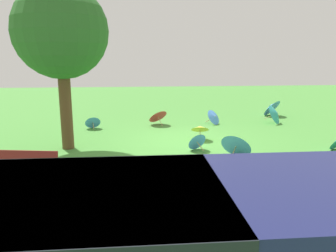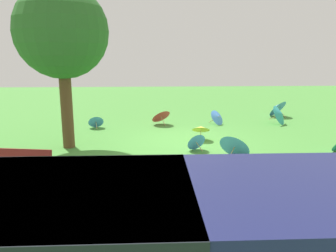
# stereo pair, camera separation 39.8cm
# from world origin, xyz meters

# --- Properties ---
(ground) EXTENTS (40.00, 40.00, 0.00)m
(ground) POSITION_xyz_m (0.00, 0.00, 0.00)
(ground) COLOR #478C38
(van_dark) EXTENTS (4.62, 2.16, 1.53)m
(van_dark) POSITION_xyz_m (1.14, 7.37, 0.91)
(van_dark) COLOR #191E4C
(van_dark) RESTS_ON ground
(park_bench) EXTENTS (1.66, 0.74, 0.90)m
(park_bench) POSITION_xyz_m (3.72, 3.69, 0.47)
(park_bench) COLOR maroon
(park_bench) RESTS_ON ground
(shade_tree) EXTENTS (2.66, 2.66, 4.73)m
(shade_tree) POSITION_xyz_m (3.48, 0.50, 3.36)
(shade_tree) COLOR brown
(shade_tree) RESTS_ON ground
(parasol_red_1) EXTENTS (1.01, 0.98, 0.69)m
(parasol_red_1) POSITION_xyz_m (0.59, -2.67, 0.39)
(parasol_red_1) COLOR tan
(parasol_red_1) RESTS_ON ground
(parasol_teal_0) EXTENTS (0.95, 1.00, 0.82)m
(parasol_teal_0) POSITION_xyz_m (-4.28, -2.47, 0.41)
(parasol_teal_0) COLOR tan
(parasol_teal_0) RESTS_ON ground
(parasol_blue_1) EXTENTS (0.80, 0.80, 0.62)m
(parasol_blue_1) POSITION_xyz_m (-1.73, -2.57, 0.31)
(parasol_blue_1) COLOR tan
(parasol_blue_1) RESTS_ON ground
(parasol_blue_2) EXTENTS (1.04, 1.00, 0.77)m
(parasol_blue_2) POSITION_xyz_m (-1.28, 1.92, 0.38)
(parasol_blue_2) COLOR tan
(parasol_blue_2) RESTS_ON ground
(parasol_blue_3) EXTENTS (1.18, 1.15, 0.83)m
(parasol_blue_3) POSITION_xyz_m (-4.80, -4.24, 0.42)
(parasol_blue_3) COLOR tan
(parasol_blue_3) RESTS_ON ground
(parasol_blue_4) EXTENTS (0.67, 0.66, 0.56)m
(parasol_blue_4) POSITION_xyz_m (-0.32, 1.04, 0.28)
(parasol_blue_4) COLOR tan
(parasol_blue_4) RESTS_ON ground
(parasol_blue_5) EXTENTS (0.66, 0.60, 0.52)m
(parasol_blue_5) POSITION_xyz_m (3.10, -2.21, 0.26)
(parasol_blue_5) COLOR tan
(parasol_blue_5) RESTS_ON ground
(parasol_yellow_1) EXTENTS (0.66, 0.65, 0.58)m
(parasol_yellow_1) POSITION_xyz_m (-0.67, -0.15, 0.39)
(parasol_yellow_1) COLOR tan
(parasol_yellow_1) RESTS_ON ground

